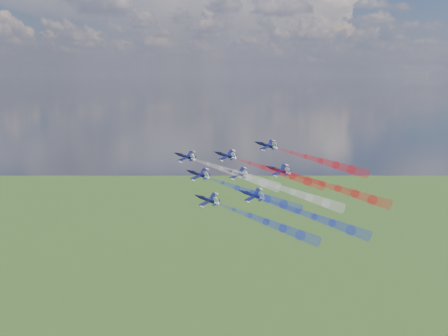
# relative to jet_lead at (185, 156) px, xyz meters

# --- Properties ---
(jet_lead) EXTENTS (12.74, 11.68, 7.19)m
(jet_lead) POSITION_rel_jet_lead_xyz_m (0.00, 0.00, 0.00)
(jet_lead) COLOR black
(trail_lead) EXTENTS (32.84, 16.22, 10.29)m
(trail_lead) POSITION_rel_jet_lead_xyz_m (19.88, -7.58, -3.76)
(trail_lead) COLOR silver
(jet_inner_left) EXTENTS (12.74, 11.68, 7.19)m
(jet_inner_left) POSITION_rel_jet_lead_xyz_m (7.77, -10.32, -4.22)
(jet_inner_left) COLOR black
(trail_inner_left) EXTENTS (32.84, 16.22, 10.29)m
(trail_inner_left) POSITION_rel_jet_lead_xyz_m (27.65, -17.90, -7.98)
(trail_inner_left) COLOR #1725C5
(jet_inner_right) EXTENTS (12.74, 11.68, 7.19)m
(jet_inner_right) POSITION_rel_jet_lead_xyz_m (14.19, 3.97, 0.26)
(jet_inner_right) COLOR black
(trail_inner_right) EXTENTS (32.84, 16.22, 10.29)m
(trail_inner_right) POSITION_rel_jet_lead_xyz_m (34.08, -3.60, -3.50)
(trail_inner_right) COLOR red
(jet_outer_left) EXTENTS (12.74, 11.68, 7.19)m
(jet_outer_left) POSITION_rel_jet_lead_xyz_m (13.80, -21.42, -10.00)
(jet_outer_left) COLOR black
(trail_outer_left) EXTENTS (32.84, 16.22, 10.29)m
(trail_outer_left) POSITION_rel_jet_lead_xyz_m (33.68, -28.99, -13.75)
(trail_outer_left) COLOR #1725C5
(jet_center_third) EXTENTS (12.74, 11.68, 7.19)m
(jet_center_third) POSITION_rel_jet_lead_xyz_m (20.45, -6.38, -4.11)
(jet_center_third) COLOR black
(trail_center_third) EXTENTS (32.84, 16.22, 10.29)m
(trail_center_third) POSITION_rel_jet_lead_xyz_m (40.34, -13.96, -7.87)
(trail_center_third) COLOR silver
(jet_outer_right) EXTENTS (12.74, 11.68, 7.19)m
(jet_outer_right) POSITION_rel_jet_lead_xyz_m (28.30, 9.91, 3.61)
(jet_outer_right) COLOR black
(trail_outer_right) EXTENTS (32.84, 16.22, 10.29)m
(trail_outer_right) POSITION_rel_jet_lead_xyz_m (48.18, 2.34, -0.14)
(trail_outer_right) COLOR red
(jet_rear_left) EXTENTS (12.74, 11.68, 7.19)m
(jet_rear_left) POSITION_rel_jet_lead_xyz_m (27.71, -18.01, -8.53)
(jet_rear_left) COLOR black
(trail_rear_left) EXTENTS (32.84, 16.22, 10.29)m
(trail_rear_left) POSITION_rel_jet_lead_xyz_m (47.59, -25.59, -12.29)
(trail_rear_left) COLOR #1725C5
(jet_rear_right) EXTENTS (12.74, 11.68, 7.19)m
(jet_rear_right) POSITION_rel_jet_lead_xyz_m (34.46, -3.37, -3.01)
(jet_rear_right) COLOR black
(trail_rear_right) EXTENTS (32.84, 16.22, 10.29)m
(trail_rear_right) POSITION_rel_jet_lead_xyz_m (54.34, -10.94, -6.77)
(trail_rear_right) COLOR red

